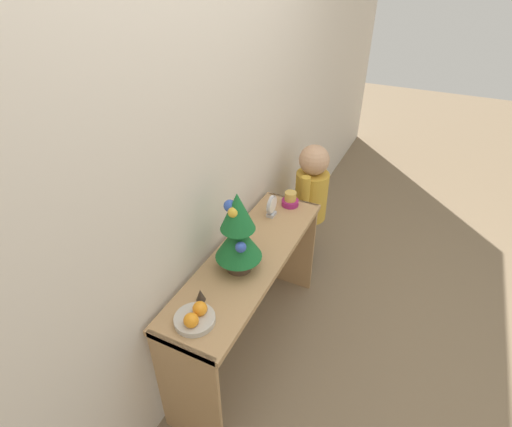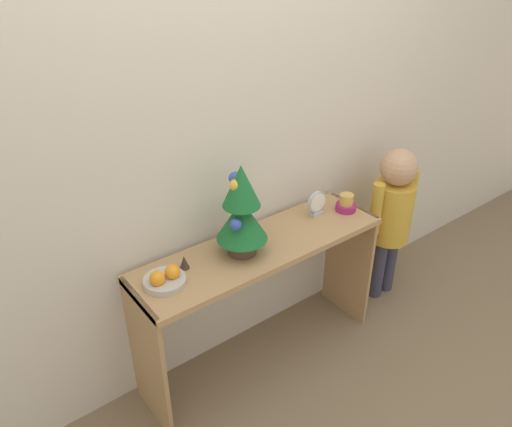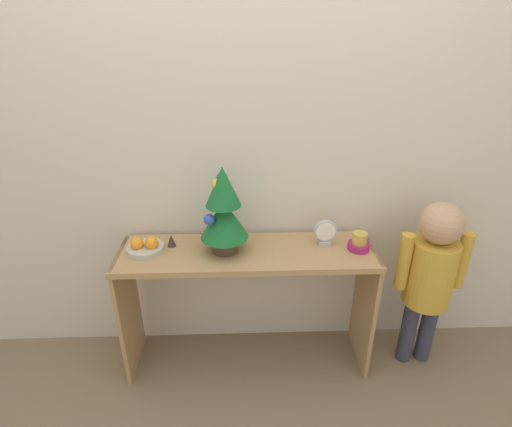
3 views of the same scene
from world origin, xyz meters
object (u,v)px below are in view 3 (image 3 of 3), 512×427
Objects in this scene: mini_tree at (223,210)px; figurine at (171,240)px; fruit_bowl at (145,246)px; desk_clock at (325,233)px; child_figure at (431,269)px; singing_bowl at (359,243)px.

mini_tree reaches higher than figurine.
fruit_bowl is 1.34× the size of desk_clock.
child_figure is at bearing -1.41° from fruit_bowl.
fruit_bowl is at bearing 178.59° from child_figure.
singing_bowl is at bearing -4.16° from figurine.
fruit_bowl reaches higher than figurine.
mini_tree is 1.08m from child_figure.
mini_tree is 3.26× the size of desk_clock.
fruit_bowl is 1.04m from singing_bowl.
singing_bowl is 0.41m from child_figure.
fruit_bowl is 0.13m from figurine.
child_figure is (1.42, -0.03, -0.14)m from fruit_bowl.
child_figure reaches higher than singing_bowl.
child_figure is at bearing -2.48° from singing_bowl.
mini_tree is at bearing -175.08° from desk_clock.
child_figure is (0.53, -0.07, -0.18)m from desk_clock.
desk_clock is (0.88, 0.04, 0.04)m from fruit_bowl.
fruit_bowl is at bearing -177.60° from desk_clock.
figurine is at bearing 175.84° from singing_bowl.
desk_clock reaches higher than singing_bowl.
desk_clock is (0.50, 0.04, -0.16)m from mini_tree.
figurine is at bearing 22.09° from fruit_bowl.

